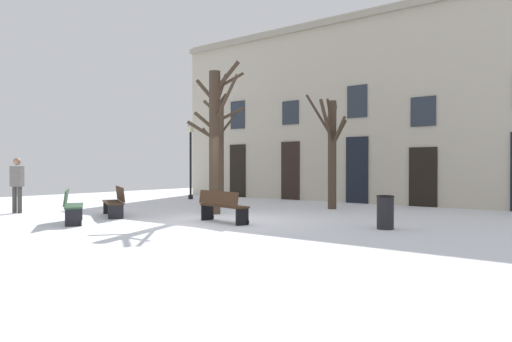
{
  "coord_description": "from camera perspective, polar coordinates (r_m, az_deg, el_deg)",
  "views": [
    {
      "loc": [
        8.93,
        -9.71,
        1.53
      ],
      "look_at": [
        0.0,
        1.66,
        1.4
      ],
      "focal_mm": 32.71,
      "sensor_mm": 36.0,
      "label": 1
    }
  ],
  "objects": [
    {
      "name": "litter_bin",
      "position": [
        11.87,
        15.53,
        -4.87
      ],
      "size": [
        0.44,
        0.44,
        0.83
      ],
      "color": "black",
      "rests_on": "ground"
    },
    {
      "name": "bench_by_litter_bin",
      "position": [
        12.78,
        -4.15,
        -4.27
      ],
      "size": [
        1.79,
        0.79,
        0.88
      ],
      "rotation": [
        0.0,
        0.0,
        2.94
      ],
      "color": "#3D2819",
      "rests_on": "ground"
    },
    {
      "name": "streetlamp",
      "position": [
        22.19,
        -8.01,
        2.26
      ],
      "size": [
        0.3,
        0.3,
        3.58
      ],
      "color": "black",
      "rests_on": "ground"
    },
    {
      "name": "person_strolling",
      "position": [
        17.26,
        -27.19,
        -1.21
      ],
      "size": [
        0.44,
        0.39,
        1.82
      ],
      "rotation": [
        0.0,
        0.0,
        3.72
      ],
      "color": "#403D3A",
      "rests_on": "ground"
    },
    {
      "name": "ground_plane",
      "position": [
        13.28,
        -4.45,
        -6.09
      ],
      "size": [
        30.96,
        30.96,
        0.0
      ],
      "primitive_type": "plane",
      "color": "white"
    },
    {
      "name": "building_facade",
      "position": [
        20.42,
        12.03,
        7.66
      ],
      "size": [
        19.35,
        0.6,
        8.07
      ],
      "color": "#BCB29E",
      "rests_on": "ground"
    },
    {
      "name": "bench_near_lamp",
      "position": [
        15.05,
        -16.85,
        -3.57
      ],
      "size": [
        1.81,
        1.31,
        0.92
      ],
      "rotation": [
        0.0,
        0.0,
        5.78
      ],
      "color": "#3D2819",
      "rests_on": "ground"
    },
    {
      "name": "bench_back_to_back_left",
      "position": [
        13.6,
        -21.59,
        -3.97
      ],
      "size": [
        1.65,
        1.28,
        0.92
      ],
      "rotation": [
        0.0,
        0.0,
        2.58
      ],
      "color": "#2D4C33",
      "rests_on": "ground"
    },
    {
      "name": "tree_right_of_center",
      "position": [
        15.17,
        -4.97,
        4.42
      ],
      "size": [
        2.15,
        1.26,
        4.93
      ],
      "color": "#423326",
      "rests_on": "ground"
    },
    {
      "name": "tree_left_of_center",
      "position": [
        17.07,
        9.25,
        2.77
      ],
      "size": [
        1.72,
        2.19,
        4.18
      ],
      "color": "#423326",
      "rests_on": "ground"
    },
    {
      "name": "tree_near_facade",
      "position": [
        18.03,
        -4.66,
        2.82
      ],
      "size": [
        2.21,
        1.96,
        4.21
      ],
      "color": "#4C3D2D",
      "rests_on": "ground"
    }
  ]
}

